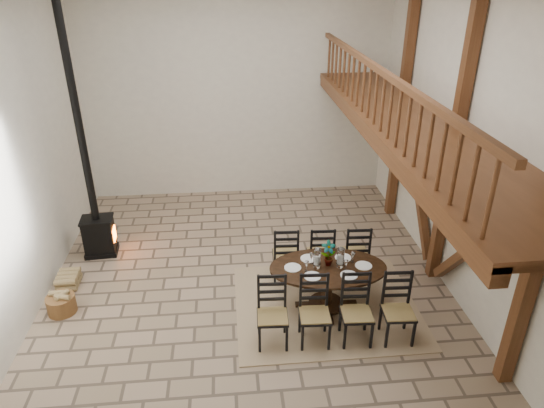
{
  "coord_description": "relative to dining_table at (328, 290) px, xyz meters",
  "views": [
    {
      "loc": [
        -0.28,
        -7.1,
        5.17
      ],
      "look_at": [
        0.46,
        0.4,
        1.39
      ],
      "focal_mm": 32.0,
      "sensor_mm": 36.0,
      "label": 1
    }
  ],
  "objects": [
    {
      "name": "ground",
      "position": [
        -1.25,
        0.81,
        -0.4
      ],
      "size": [
        8.0,
        8.0,
        0.0
      ],
      "primitive_type": "plane",
      "color": "#9B8067",
      "rests_on": "ground"
    },
    {
      "name": "room_shell",
      "position": [
        -0.06,
        0.81,
        2.61
      ],
      "size": [
        7.02,
        8.02,
        5.01
      ],
      "color": "beige",
      "rests_on": "ground"
    },
    {
      "name": "rug",
      "position": [
        0.0,
        0.09,
        -0.39
      ],
      "size": [
        3.0,
        2.5,
        0.02
      ],
      "primitive_type": "cube",
      "color": "tan",
      "rests_on": "ground"
    },
    {
      "name": "dining_table",
      "position": [
        0.0,
        0.0,
        0.0
      ],
      "size": [
        2.35,
        2.2,
        1.22
      ],
      "rotation": [
        0.0,
        0.0,
        -0.05
      ],
      "color": "black",
      "rests_on": "ground"
    },
    {
      "name": "wood_stove",
      "position": [
        -4.08,
        2.15,
        0.74
      ],
      "size": [
        0.63,
        0.5,
        5.0
      ],
      "rotation": [
        0.0,
        0.0,
        0.07
      ],
      "color": "black",
      "rests_on": "ground"
    },
    {
      "name": "log_basket",
      "position": [
        -4.35,
        0.36,
        -0.23
      ],
      "size": [
        0.46,
        0.46,
        0.38
      ],
      "rotation": [
        0.0,
        0.0,
        0.12
      ],
      "color": "brown",
      "rests_on": "ground"
    },
    {
      "name": "log_stack",
      "position": [
        -4.44,
        1.11,
        -0.28
      ],
      "size": [
        0.37,
        0.5,
        0.25
      ],
      "rotation": [
        0.0,
        0.0,
        0.03
      ],
      "color": "#988555",
      "rests_on": "ground"
    }
  ]
}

